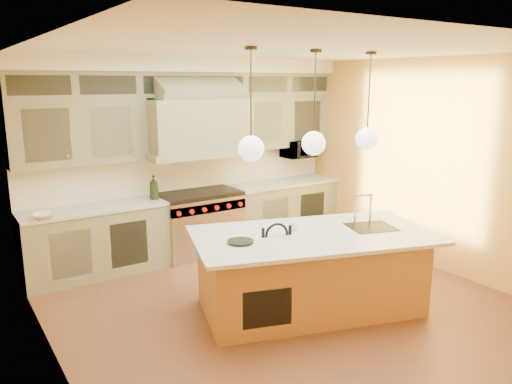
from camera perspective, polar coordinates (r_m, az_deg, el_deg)
floor at (r=6.04m, az=3.16°, el=-12.69°), size 5.00×5.00×0.00m
ceiling at (r=5.47m, az=3.54°, el=15.95°), size 5.00×5.00×0.00m
wall_back at (r=7.70m, az=-7.83°, el=4.06°), size 5.00×0.00×5.00m
wall_front at (r=3.93m, az=25.69°, el=-5.37°), size 5.00×0.00×5.00m
wall_left at (r=4.59m, az=-22.66°, el=-2.63°), size 0.00×5.00×5.00m
wall_right at (r=7.32m, az=19.28°, el=3.03°), size 0.00×5.00×5.00m
back_cabinetry at (r=7.46m, az=-6.94°, el=3.66°), size 5.00×0.77×2.90m
range at (r=7.59m, az=-6.45°, el=-3.49°), size 1.20×0.74×0.96m
kitchen_island at (r=5.78m, az=6.30°, el=-8.86°), size 2.94×2.13×1.35m
counter_stool at (r=5.47m, az=2.86°, el=-8.58°), size 0.45×0.45×1.07m
microwave at (r=8.51m, az=4.89°, el=4.93°), size 0.54×0.37×0.30m
oil_bottle_a at (r=7.17m, az=-11.60°, el=0.53°), size 0.13×0.13×0.34m
oil_bottle_b at (r=7.19m, az=-11.58°, el=0.02°), size 0.10×0.10×0.21m
fruit_bowl at (r=6.59m, az=-23.01°, el=-2.52°), size 0.30×0.30×0.07m
cup at (r=5.67m, az=4.30°, el=-3.89°), size 0.12×0.12×0.10m
pendant_left at (r=4.95m, az=-0.56°, el=5.30°), size 0.26×0.26×1.11m
pendant_center at (r=5.42m, az=6.61°, el=5.86°), size 0.26×0.26×1.11m
pendant_right at (r=5.96m, az=12.57°, el=6.25°), size 0.26×0.26×1.11m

